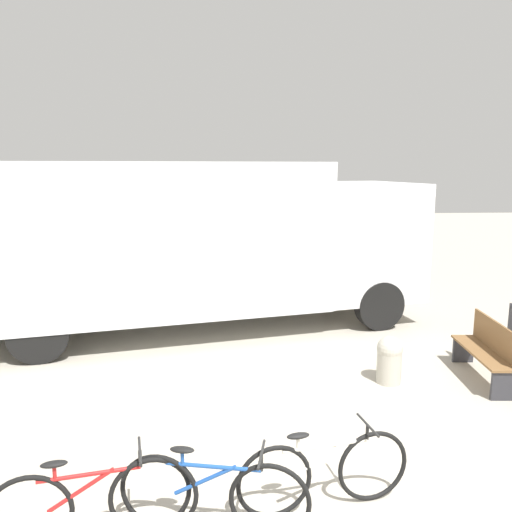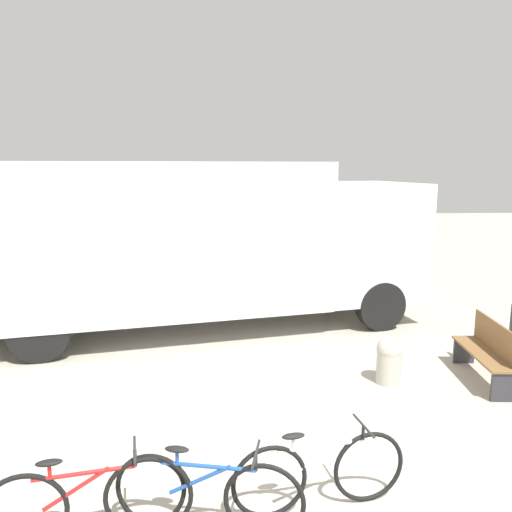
{
  "view_description": "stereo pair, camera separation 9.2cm",
  "coord_description": "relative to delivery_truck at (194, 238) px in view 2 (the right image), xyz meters",
  "views": [
    {
      "loc": [
        -1.34,
        -3.97,
        3.23
      ],
      "look_at": [
        -0.77,
        4.17,
        1.76
      ],
      "focal_mm": 35.0,
      "sensor_mm": 36.0,
      "label": 1
    },
    {
      "loc": [
        -1.24,
        -3.98,
        3.23
      ],
      "look_at": [
        -0.77,
        4.17,
        1.76
      ],
      "focal_mm": 35.0,
      "sensor_mm": 36.0,
      "label": 2
    }
  ],
  "objects": [
    {
      "name": "park_bench",
      "position": [
        4.6,
        -2.85,
        -1.35
      ],
      "size": [
        0.51,
        1.51,
        0.92
      ],
      "rotation": [
        0.0,
        0.0,
        1.5
      ],
      "color": "brown",
      "rests_on": "ground"
    },
    {
      "name": "bollard_near_bench",
      "position": [
        3.07,
        -2.85,
        -1.45
      ],
      "size": [
        0.38,
        0.38,
        0.72
      ],
      "color": "#B2AD9E",
      "rests_on": "ground"
    },
    {
      "name": "bicycle_middle",
      "position": [
        0.46,
        -5.85,
        -1.45
      ],
      "size": [
        1.7,
        0.5,
        0.82
      ],
      "rotation": [
        0.0,
        0.0,
        -0.2
      ],
      "color": "black",
      "rests_on": "ground"
    },
    {
      "name": "delivery_truck",
      "position": [
        0.0,
        0.0,
        0.0
      ],
      "size": [
        9.33,
        4.26,
        3.31
      ],
      "rotation": [
        0.0,
        0.0,
        0.21
      ],
      "color": "silver",
      "rests_on": "ground"
    },
    {
      "name": "bicycle_near",
      "position": [
        -0.58,
        -5.88,
        -1.45
      ],
      "size": [
        1.7,
        0.48,
        0.82
      ],
      "rotation": [
        0.0,
        0.0,
        0.19
      ],
      "color": "black",
      "rests_on": "ground"
    },
    {
      "name": "bicycle_far",
      "position": [
        1.51,
        -5.59,
        -1.45
      ],
      "size": [
        1.7,
        0.47,
        0.82
      ],
      "rotation": [
        0.0,
        0.0,
        0.18
      ],
      "color": "black",
      "rests_on": "ground"
    }
  ]
}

